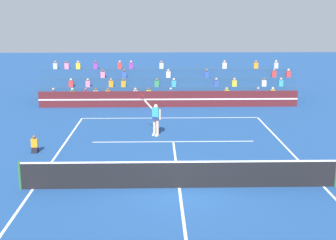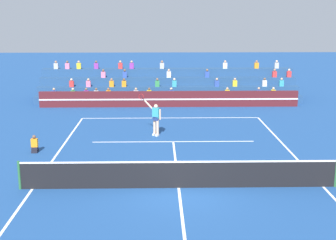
# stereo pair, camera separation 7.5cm
# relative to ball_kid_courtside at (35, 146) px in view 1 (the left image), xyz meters

# --- Properties ---
(ground_plane) EXTENTS (120.00, 120.00, 0.00)m
(ground_plane) POSITION_rel_ball_kid_courtside_xyz_m (6.60, -4.71, -0.33)
(ground_plane) COLOR navy
(court_lines) EXTENTS (11.10, 23.90, 0.01)m
(court_lines) POSITION_rel_ball_kid_courtside_xyz_m (6.60, -4.71, -0.33)
(court_lines) COLOR white
(court_lines) RESTS_ON ground
(tennis_net) EXTENTS (12.00, 0.10, 1.10)m
(tennis_net) POSITION_rel_ball_kid_courtside_xyz_m (6.60, -4.71, 0.21)
(tennis_net) COLOR #2D6B38
(tennis_net) RESTS_ON ground
(sponsor_banner_wall) EXTENTS (18.00, 0.26, 1.10)m
(sponsor_banner_wall) POSITION_rel_ball_kid_courtside_xyz_m (6.60, 10.72, 0.22)
(sponsor_banner_wall) COLOR #51191E
(sponsor_banner_wall) RESTS_ON ground
(bleacher_stand) EXTENTS (19.28, 3.80, 2.83)m
(bleacher_stand) POSITION_rel_ball_kid_courtside_xyz_m (6.59, 13.88, 0.50)
(bleacher_stand) COLOR navy
(bleacher_stand) RESTS_ON ground
(ball_kid_courtside) EXTENTS (0.30, 0.36, 0.84)m
(ball_kid_courtside) POSITION_rel_ball_kid_courtside_xyz_m (0.00, 0.00, 0.00)
(ball_kid_courtside) COLOR black
(ball_kid_courtside) RESTS_ON ground
(tennis_player) EXTENTS (1.25, 0.72, 2.27)m
(tennis_player) POSITION_rel_ball_kid_courtside_xyz_m (5.69, 2.99, 0.65)
(tennis_player) COLOR beige
(tennis_player) RESTS_ON ground
(tennis_ball) EXTENTS (0.07, 0.07, 0.07)m
(tennis_ball) POSITION_rel_ball_kid_courtside_xyz_m (10.65, -2.32, -0.30)
(tennis_ball) COLOR #C6DB33
(tennis_ball) RESTS_ON ground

